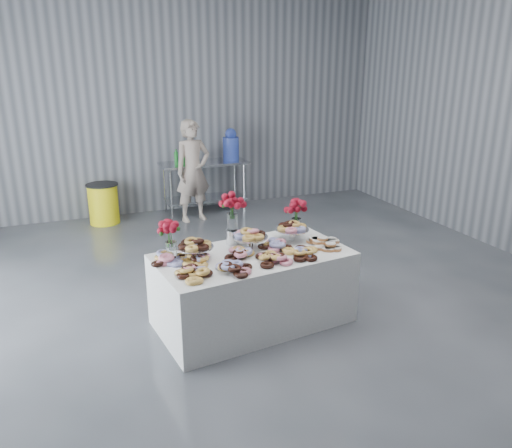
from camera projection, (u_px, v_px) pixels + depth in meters
The scene contains 16 objects.
ground at pixel (262, 326), 5.07m from camera, with size 9.00×9.00×0.00m, color #373A3F.
room_walls at pixel (231, 52), 4.21m from camera, with size 8.04×9.04×4.02m.
display_table at pixel (253, 288), 5.04m from camera, with size 1.90×1.00×0.75m, color white.
prep_table at pixel (204, 178), 8.70m from camera, with size 1.50×0.60×0.90m.
donut_mounds at pixel (255, 251), 4.87m from camera, with size 1.80×0.80×0.09m, color #DCA650, non-canonical shape.
cake_stand_left at pixel (195, 245), 4.76m from camera, with size 0.36×0.36×0.17m.
cake_stand_mid at pixel (250, 235), 5.03m from camera, with size 0.36×0.36×0.17m.
cake_stand_right at pixel (292, 228), 5.26m from camera, with size 0.36×0.36×0.17m.
danish_pile at pixel (324, 241), 5.13m from camera, with size 0.48×0.48×0.11m, color white, non-canonical shape.
bouquet_left at pixel (170, 230), 4.70m from camera, with size 0.26×0.26×0.42m.
bouquet_right at pixel (297, 208), 5.40m from camera, with size 0.26×0.26×0.42m.
bouquet_center at pixel (232, 209), 5.08m from camera, with size 0.26×0.26×0.57m.
water_jug at pixel (231, 146), 8.71m from camera, with size 0.28×0.28×0.55m.
drink_bottles at pixel (187, 156), 8.37m from camera, with size 0.54×0.08×0.27m, color #268C33, non-canonical shape.
person at pixel (193, 171), 8.18m from camera, with size 0.61×0.40×1.68m, color #CC8C93.
trash_barrel at pixel (104, 204), 8.18m from camera, with size 0.52×0.52×0.66m.
Camera 1 is at (-1.73, -4.14, 2.57)m, focal length 35.00 mm.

